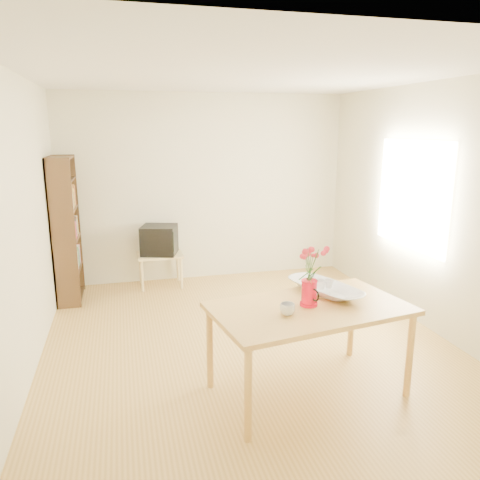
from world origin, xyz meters
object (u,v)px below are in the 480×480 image
object	(u,v)px
table	(310,315)
pitcher	(309,294)
mug	(287,309)
bowl	(326,267)
television	(159,239)

from	to	relation	value
table	pitcher	bearing A→B (deg)	90.38
pitcher	mug	size ratio (longest dim) A/B	1.86
pitcher	bowl	world-z (taller)	bowl
mug	television	bearing A→B (deg)	-94.38
table	mug	xyz separation A→B (m)	(-0.24, -0.12, 0.12)
bowl	mug	bearing A→B (deg)	-142.11
pitcher	television	xyz separation A→B (m)	(-0.94, 2.97, -0.19)
table	bowl	world-z (taller)	bowl
bowl	television	world-z (taller)	bowl
table	mug	distance (m)	0.29
table	television	size ratio (longest dim) A/B	3.06
pitcher	bowl	distance (m)	0.35
pitcher	bowl	xyz separation A→B (m)	(0.24, 0.22, 0.14)
table	television	distance (m)	3.13
pitcher	television	world-z (taller)	pitcher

